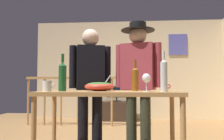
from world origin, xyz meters
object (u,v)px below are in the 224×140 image
(salad_bowl, at_px, (100,86))
(person_standing_right, at_px, (138,75))
(serving_table, at_px, (110,100))
(person_standing_left, at_px, (90,81))
(wine_glass, at_px, (146,79))
(wine_bottle_amber, at_px, (135,78))
(framed_picture, at_px, (178,45))
(stair_railing, at_px, (95,95))
(flat_screen_tv, at_px, (117,92))
(wine_bottle_clear, at_px, (164,75))
(wine_bottle_green, at_px, (62,76))
(mug_white, at_px, (47,86))
(mug_red, at_px, (164,87))
(tv_console, at_px, (117,111))

(salad_bowl, bearing_deg, person_standing_right, 52.52)
(serving_table, relative_size, person_standing_left, 0.89)
(wine_glass, relative_size, wine_bottle_amber, 0.54)
(person_standing_right, bearing_deg, framed_picture, -92.18)
(stair_railing, distance_m, person_standing_right, 2.25)
(flat_screen_tv, bearing_deg, wine_bottle_clear, -79.23)
(wine_bottle_green, bearing_deg, framed_picture, 63.99)
(person_standing_right, bearing_deg, person_standing_left, 16.87)
(flat_screen_tv, relative_size, mug_white, 3.90)
(flat_screen_tv, xyz_separation_m, wine_glass, (0.52, -3.42, 0.26))
(wine_glass, relative_size, mug_white, 1.44)
(stair_railing, relative_size, salad_bowl, 7.34)
(framed_picture, distance_m, wine_glass, 3.99)
(stair_railing, bearing_deg, mug_white, -91.19)
(wine_bottle_green, relative_size, mug_white, 3.03)
(flat_screen_tv, bearing_deg, mug_red, -77.28)
(tv_console, xyz_separation_m, flat_screen_tv, (0.00, -0.03, 0.45))
(serving_table, xyz_separation_m, person_standing_right, (0.30, 0.60, 0.27))
(tv_console, relative_size, person_standing_right, 0.54)
(flat_screen_tv, xyz_separation_m, salad_bowl, (0.04, -3.34, 0.18))
(flat_screen_tv, bearing_deg, stair_railing, -118.56)
(framed_picture, distance_m, mug_red, 3.75)
(flat_screen_tv, height_order, person_standing_left, person_standing_left)
(wine_bottle_green, height_order, mug_white, wine_bottle_green)
(salad_bowl, xyz_separation_m, person_standing_left, (-0.19, 0.54, 0.06))
(serving_table, relative_size, mug_red, 12.61)
(mug_red, bearing_deg, wine_bottle_amber, -165.74)
(salad_bowl, distance_m, wine_bottle_clear, 0.68)
(wine_glass, bearing_deg, flat_screen_tv, 98.65)
(tv_console, height_order, mug_white, mug_white)
(flat_screen_tv, xyz_separation_m, serving_table, (0.15, -3.40, 0.04))
(wine_bottle_green, xyz_separation_m, person_standing_right, (0.77, 0.67, 0.03))
(wine_bottle_amber, height_order, person_standing_right, person_standing_right)
(framed_picture, distance_m, wine_bottle_green, 4.32)
(stair_railing, bearing_deg, wine_bottle_clear, -68.68)
(stair_railing, height_order, tv_console, stair_railing)
(mug_white, height_order, person_standing_left, person_standing_left)
(salad_bowl, distance_m, wine_bottle_green, 0.39)
(wine_bottle_green, bearing_deg, mug_red, 14.80)
(wine_bottle_amber, bearing_deg, wine_bottle_clear, -45.98)
(tv_console, xyz_separation_m, wine_bottle_clear, (0.68, -3.58, 0.74))
(stair_railing, xyz_separation_m, person_standing_left, (0.26, -2.04, 0.29))
(wine_glass, bearing_deg, wine_bottle_clear, -40.55)
(wine_glass, height_order, person_standing_left, person_standing_left)
(person_standing_left, bearing_deg, mug_red, 138.91)
(flat_screen_tv, xyz_separation_m, wine_bottle_amber, (0.41, -3.28, 0.27))
(wine_bottle_clear, relative_size, mug_red, 3.38)
(tv_console, xyz_separation_m, wine_bottle_green, (-0.32, -3.50, 0.73))
(wine_bottle_green, distance_m, wine_bottle_amber, 0.76)
(salad_bowl, bearing_deg, person_standing_left, 109.79)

